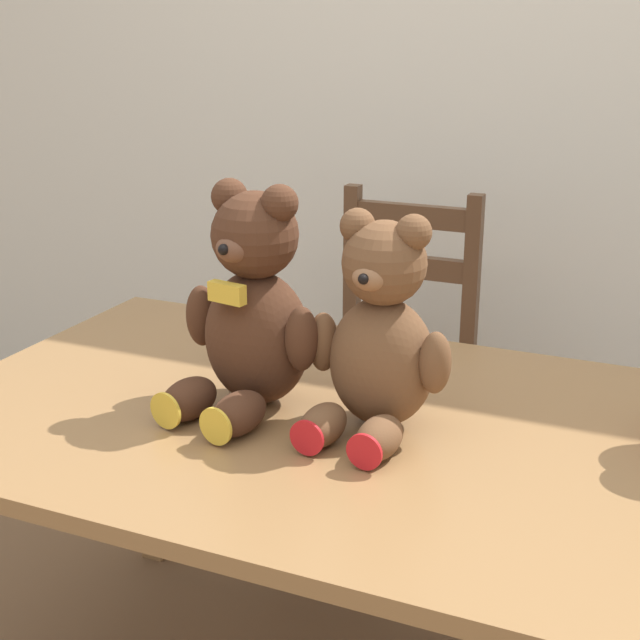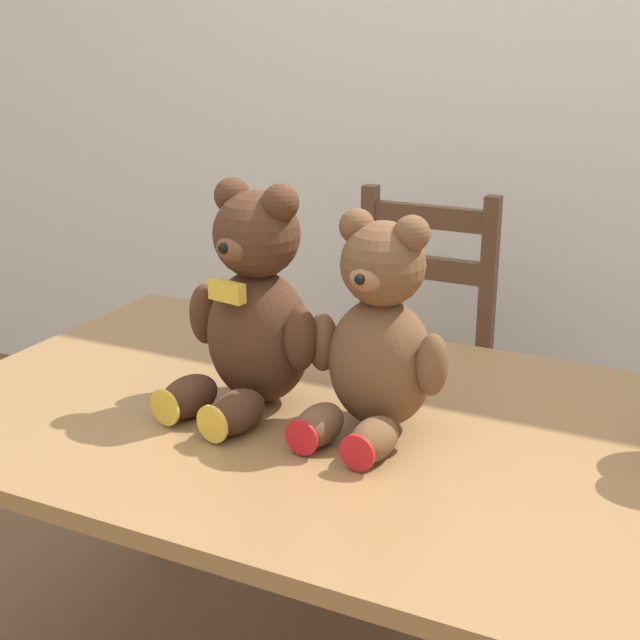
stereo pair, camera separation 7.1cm
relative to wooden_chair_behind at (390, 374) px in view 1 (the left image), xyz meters
The scene contains 5 objects.
wall_back 1.02m from the wooden_chair_behind, 67.80° to the left, with size 8.00×0.04×2.60m, color silver.
dining_table 0.83m from the wooden_chair_behind, 74.34° to the right, with size 1.57×0.91×0.70m.
wooden_chair_behind is the anchor object (origin of this frame).
teddy_bear_left 0.90m from the wooden_chair_behind, 89.33° to the right, with size 0.29×0.30×0.40m.
teddy_bear_right 0.92m from the wooden_chair_behind, 72.72° to the right, with size 0.26×0.27×0.37m.
Camera 1 is at (0.49, -0.87, 1.37)m, focal length 50.00 mm.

